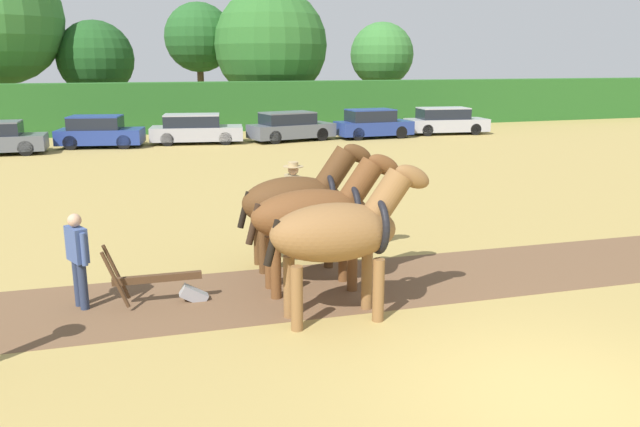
% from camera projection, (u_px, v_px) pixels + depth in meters
% --- Properties ---
extents(ground_plane, '(240.00, 240.00, 0.00)m').
position_uv_depth(ground_plane, '(551.00, 396.00, 7.46)').
color(ground_plane, '#A88E4C').
extents(plowed_furrow_strip, '(28.31, 3.96, 0.01)m').
position_uv_depth(plowed_furrow_strip, '(53.00, 314.00, 9.86)').
color(plowed_furrow_strip, brown).
rests_on(plowed_furrow_strip, ground).
extents(hedgerow, '(65.80, 1.86, 2.79)m').
position_uv_depth(hedgerow, '(198.00, 107.00, 35.85)').
color(hedgerow, '#286023').
rests_on(hedgerow, ground).
extents(tree_center_left, '(4.62, 4.62, 6.41)m').
position_uv_depth(tree_center_left, '(96.00, 59.00, 38.25)').
color(tree_center_left, brown).
rests_on(tree_center_left, ground).
extents(tree_center, '(4.57, 4.57, 7.80)m').
position_uv_depth(tree_center, '(199.00, 38.00, 41.69)').
color(tree_center, brown).
rests_on(tree_center, ground).
extents(tree_center_right, '(7.46, 7.46, 8.73)m').
position_uv_depth(tree_center_right, '(271.00, 45.00, 41.16)').
color(tree_center_right, brown).
rests_on(tree_center_right, ground).
extents(tree_right, '(4.40, 4.40, 6.62)m').
position_uv_depth(tree_right, '(382.00, 55.00, 43.44)').
color(tree_right, brown).
rests_on(tree_right, ground).
extents(draft_horse_lead_left, '(2.68, 1.03, 2.45)m').
position_uv_depth(draft_horse_lead_left, '(341.00, 232.00, 9.40)').
color(draft_horse_lead_left, brown).
rests_on(draft_horse_lead_left, ground).
extents(draft_horse_lead_right, '(2.79, 1.04, 2.42)m').
position_uv_depth(draft_horse_lead_right, '(317.00, 214.00, 10.68)').
color(draft_horse_lead_right, brown).
rests_on(draft_horse_lead_right, ground).
extents(draft_horse_trail_left, '(2.72, 1.12, 2.44)m').
position_uv_depth(draft_horse_trail_left, '(299.00, 200.00, 11.96)').
color(draft_horse_trail_left, '#513319').
rests_on(draft_horse_trail_left, ground).
extents(plow, '(1.67, 0.48, 1.13)m').
position_uv_depth(plow, '(166.00, 285.00, 10.25)').
color(plow, '#4C331E').
rests_on(plow, ground).
extents(farmer_at_plow, '(0.37, 0.59, 1.57)m').
position_uv_depth(farmer_at_plow, '(78.00, 254.00, 9.94)').
color(farmer_at_plow, '#28334C').
rests_on(farmer_at_plow, ground).
extents(farmer_beside_team, '(0.45, 0.68, 1.78)m').
position_uv_depth(farmer_beside_team, '(293.00, 195.00, 13.69)').
color(farmer_beside_team, '#4C4C4C').
rests_on(farmer_beside_team, ground).
extents(parked_car_left, '(4.11, 2.56, 1.47)m').
position_uv_depth(parked_car_left, '(99.00, 132.00, 29.13)').
color(parked_car_left, navy).
rests_on(parked_car_left, ground).
extents(parked_car_center_left, '(4.67, 2.56, 1.43)m').
position_uv_depth(parked_car_center_left, '(195.00, 129.00, 30.52)').
color(parked_car_center_left, '#9E9EA8').
rests_on(parked_car_center_left, ground).
extents(parked_car_center, '(4.53, 2.57, 1.46)m').
position_uv_depth(parked_car_center, '(290.00, 127.00, 31.52)').
color(parked_car_center, '#565B66').
rests_on(parked_car_center, ground).
extents(parked_car_center_right, '(4.00, 1.83, 1.51)m').
position_uv_depth(parked_car_center_right, '(373.00, 124.00, 32.75)').
color(parked_car_center_right, navy).
rests_on(parked_car_center_right, ground).
extents(parked_car_right, '(4.65, 2.30, 1.46)m').
position_uv_depth(parked_car_right, '(445.00, 121.00, 34.52)').
color(parked_car_right, '#A8A8B2').
rests_on(parked_car_right, ground).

